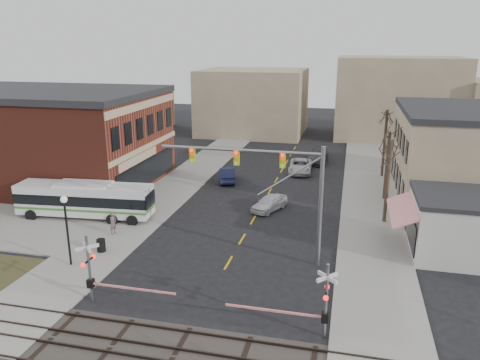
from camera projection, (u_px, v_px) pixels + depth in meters
name	position (u px, v px, depth m)	size (l,w,h in m)	color
ground	(220.00, 277.00, 29.31)	(160.00, 160.00, 0.00)	black
sidewalk_west	(186.00, 179.00, 50.06)	(5.00, 60.00, 0.12)	gray
sidewalk_east	(369.00, 192.00, 45.83)	(5.00, 60.00, 0.12)	gray
ballast_strip	(174.00, 357.00, 21.84)	(160.00, 5.00, 0.06)	#332D28
rail_tracks	(174.00, 355.00, 21.82)	(160.00, 3.91, 0.14)	#2D231E
brick_building	(13.00, 135.00, 48.88)	(30.40, 15.40, 9.60)	maroon
awning_shop	(475.00, 226.00, 31.67)	(9.74, 6.20, 4.30)	beige
tree_east_a	(388.00, 181.00, 37.17)	(0.28, 0.28, 6.75)	#382B21
tree_east_b	(387.00, 166.00, 42.76)	(0.28, 0.28, 6.30)	#382B21
tree_east_c	(384.00, 143.00, 50.05)	(0.28, 0.28, 7.20)	#382B21
transit_bus	(85.00, 199.00, 38.68)	(11.45, 3.48, 2.90)	silver
traffic_signal_mast	(276.00, 178.00, 29.91)	(10.74, 0.30, 8.00)	gray
rr_crossing_west	(96.00, 270.00, 26.00)	(5.60, 1.36, 4.00)	gray
rr_crossing_east	(317.00, 301.00, 22.92)	(5.60, 1.36, 4.00)	gray
street_lamp	(66.00, 217.00, 29.77)	(0.44, 0.44, 4.73)	black
trash_bin	(101.00, 245.00, 32.52)	(0.60, 0.60, 0.90)	black
car_a	(269.00, 203.00, 40.75)	(1.60, 3.98, 1.36)	silver
car_b	(227.00, 174.00, 49.30)	(1.57, 4.50, 1.48)	#1B2045
car_c	(300.00, 166.00, 52.57)	(2.43, 5.26, 1.46)	silver
car_d	(318.00, 156.00, 57.05)	(2.25, 5.55, 1.61)	#48474D
pedestrian_near	(113.00, 223.00, 35.36)	(0.64, 0.42, 1.76)	#5F504C
pedestrian_far	(131.00, 211.00, 37.91)	(0.84, 0.65, 1.72)	#2B354C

